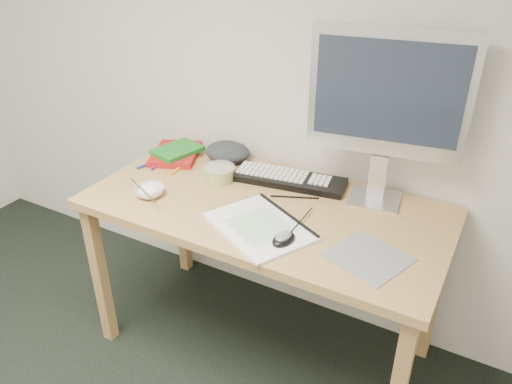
# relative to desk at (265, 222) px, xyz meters

# --- Properties ---
(desk) EXTENTS (1.40, 0.70, 0.75)m
(desk) POSITION_rel_desk_xyz_m (0.00, 0.00, 0.00)
(desk) COLOR #A7874C
(desk) RESTS_ON ground
(mousepad) EXTENTS (0.29, 0.28, 0.00)m
(mousepad) POSITION_rel_desk_xyz_m (0.46, -0.14, 0.08)
(mousepad) COLOR gray
(mousepad) RESTS_ON desk
(sketchpad) EXTENTS (0.45, 0.41, 0.01)m
(sketchpad) POSITION_rel_desk_xyz_m (0.06, -0.16, 0.09)
(sketchpad) COLOR white
(sketchpad) RESTS_ON desk
(keyboard) EXTENTS (0.49, 0.22, 0.03)m
(keyboard) POSITION_rel_desk_xyz_m (0.00, 0.21, 0.10)
(keyboard) COLOR black
(keyboard) RESTS_ON desk
(monitor) EXTENTS (0.57, 0.20, 0.66)m
(monitor) POSITION_rel_desk_xyz_m (0.36, 0.24, 0.50)
(monitor) COLOR silver
(monitor) RESTS_ON desk
(mouse) EXTENTS (0.08, 0.11, 0.04)m
(mouse) POSITION_rel_desk_xyz_m (0.18, -0.20, 0.11)
(mouse) COLOR black
(mouse) RESTS_ON sketchpad
(rice_bowl) EXTENTS (0.15, 0.15, 0.04)m
(rice_bowl) POSITION_rel_desk_xyz_m (-0.43, -0.16, 0.10)
(rice_bowl) COLOR silver
(rice_bowl) RESTS_ON desk
(chopsticks) EXTENTS (0.22, 0.12, 0.02)m
(chopsticks) POSITION_rel_desk_xyz_m (-0.43, -0.20, 0.12)
(chopsticks) COLOR #AEAEB0
(chopsticks) RESTS_ON rice_bowl
(fruit_tub) EXTENTS (0.15, 0.15, 0.06)m
(fruit_tub) POSITION_rel_desk_xyz_m (-0.26, 0.09, 0.11)
(fruit_tub) COLOR #D5C44B
(fruit_tub) RESTS_ON desk
(book_red) EXTENTS (0.29, 0.32, 0.03)m
(book_red) POSITION_rel_desk_xyz_m (-0.57, 0.19, 0.10)
(book_red) COLOR maroon
(book_red) RESTS_ON desk
(book_green) EXTENTS (0.20, 0.24, 0.02)m
(book_green) POSITION_rel_desk_xyz_m (-0.55, 0.18, 0.12)
(book_green) COLOR #1B6C1F
(book_green) RESTS_ON book_red
(cloth_lump) EXTENTS (0.20, 0.18, 0.07)m
(cloth_lump) POSITION_rel_desk_xyz_m (-0.34, 0.28, 0.12)
(cloth_lump) COLOR #282B30
(cloth_lump) RESTS_ON desk
(pencil_pink) EXTENTS (0.16, 0.06, 0.01)m
(pencil_pink) POSITION_rel_desk_xyz_m (-0.06, 0.01, 0.09)
(pencil_pink) COLOR pink
(pencil_pink) RESTS_ON desk
(pencil_tan) EXTENTS (0.14, 0.15, 0.01)m
(pencil_tan) POSITION_rel_desk_xyz_m (-0.01, 0.00, 0.09)
(pencil_tan) COLOR tan
(pencil_tan) RESTS_ON desk
(pencil_black) EXTENTS (0.18, 0.08, 0.01)m
(pencil_black) POSITION_rel_desk_xyz_m (0.08, 0.10, 0.09)
(pencil_black) COLOR black
(pencil_black) RESTS_ON desk
(marker_blue) EXTENTS (0.05, 0.13, 0.01)m
(marker_blue) POSITION_rel_desk_xyz_m (-0.62, 0.06, 0.09)
(marker_blue) COLOR #2130B6
(marker_blue) RESTS_ON desk
(marker_orange) EXTENTS (0.01, 0.13, 0.01)m
(marker_orange) POSITION_rel_desk_xyz_m (-0.47, 0.09, 0.09)
(marker_orange) COLOR orange
(marker_orange) RESTS_ON desk
(marker_purple) EXTENTS (0.03, 0.13, 0.01)m
(marker_purple) POSITION_rel_desk_xyz_m (-0.58, 0.08, 0.09)
(marker_purple) COLOR #68227D
(marker_purple) RESTS_ON desk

